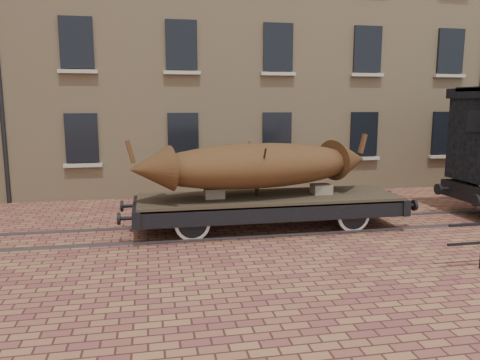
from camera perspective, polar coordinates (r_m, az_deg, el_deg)
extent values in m
plane|color=brown|center=(13.02, 6.00, -5.83)|extent=(90.00, 90.00, 0.00)
cube|color=tan|center=(23.28, 6.18, 18.26)|extent=(40.00, 10.00, 14.00)
cube|color=black|center=(17.15, -18.72, 4.88)|extent=(1.10, 0.12, 1.70)
cube|color=#B2AE9C|center=(17.19, -18.58, 1.71)|extent=(1.30, 0.18, 0.12)
cube|color=black|center=(17.04, -6.94, 5.28)|extent=(1.10, 0.12, 1.70)
cube|color=#B2AE9C|center=(17.08, -6.86, 2.09)|extent=(1.30, 0.18, 0.12)
cube|color=black|center=(17.64, 4.52, 5.46)|extent=(1.10, 0.12, 1.70)
cube|color=#B2AE9C|center=(17.68, 4.53, 2.38)|extent=(1.30, 0.18, 0.12)
cube|color=black|center=(18.88, 14.85, 5.44)|extent=(1.10, 0.12, 1.70)
cube|color=#B2AE9C|center=(18.92, 14.81, 2.56)|extent=(1.30, 0.18, 0.12)
cube|color=black|center=(20.65, 23.67, 5.28)|extent=(1.10, 0.12, 1.70)
cube|color=#B2AE9C|center=(20.68, 23.59, 2.65)|extent=(1.30, 0.18, 0.12)
cube|color=black|center=(17.22, -19.31, 15.55)|extent=(1.10, 0.12, 1.70)
cube|color=#B2AE9C|center=(17.08, -19.16, 12.40)|extent=(1.30, 0.18, 0.12)
cube|color=black|center=(17.11, -7.16, 16.03)|extent=(1.10, 0.12, 1.70)
cube|color=#B2AE9C|center=(16.97, -7.08, 12.87)|extent=(1.30, 0.18, 0.12)
cube|color=black|center=(17.71, 4.66, 15.85)|extent=(1.10, 0.12, 1.70)
cube|color=#B2AE9C|center=(17.57, 4.67, 12.79)|extent=(1.30, 0.18, 0.12)
cube|color=black|center=(18.95, 15.28, 15.13)|extent=(1.10, 0.12, 1.70)
cube|color=#B2AE9C|center=(18.82, 15.23, 12.27)|extent=(1.30, 0.18, 0.12)
cube|color=black|center=(20.71, 24.27, 14.14)|extent=(1.10, 0.12, 1.70)
cube|color=#B2AE9C|center=(20.59, 24.19, 11.52)|extent=(1.30, 0.18, 0.12)
cube|color=#59595E|center=(12.35, 6.98, -6.55)|extent=(30.00, 0.08, 0.06)
cube|color=#59595E|center=(13.68, 5.12, -4.94)|extent=(30.00, 0.08, 0.06)
cube|color=#413324|center=(12.66, 3.54, -2.16)|extent=(6.98, 2.05, 0.11)
cube|color=black|center=(11.81, 4.69, -4.13)|extent=(6.98, 0.15, 0.42)
cube|color=black|center=(13.61, 2.53, -2.30)|extent=(6.98, 0.15, 0.42)
cube|color=black|center=(12.32, -12.42, -3.76)|extent=(0.20, 2.14, 0.42)
cylinder|color=black|center=(11.65, -13.78, -4.58)|extent=(0.33, 0.09, 0.09)
cylinder|color=black|center=(11.66, -14.56, -4.60)|extent=(0.07, 0.30, 0.30)
cylinder|color=black|center=(13.01, -13.51, -3.10)|extent=(0.33, 0.09, 0.09)
cylinder|color=black|center=(13.02, -14.20, -3.12)|extent=(0.07, 0.30, 0.30)
cube|color=black|center=(13.98, 17.52, -2.41)|extent=(0.20, 2.14, 0.42)
cylinder|color=black|center=(13.52, 19.90, -2.94)|extent=(0.33, 0.09, 0.09)
cylinder|color=black|center=(13.60, 20.47, -2.90)|extent=(0.07, 0.30, 0.30)
cylinder|color=black|center=(14.71, 17.12, -1.82)|extent=(0.33, 0.09, 0.09)
cylinder|color=black|center=(14.78, 17.66, -1.79)|extent=(0.07, 0.30, 0.30)
cylinder|color=black|center=(12.40, -6.13, -4.48)|extent=(0.09, 1.77, 0.09)
cylinder|color=silver|center=(11.71, -5.82, -5.31)|extent=(0.89, 0.07, 0.89)
cylinder|color=black|center=(11.71, -5.82, -5.31)|extent=(0.73, 0.09, 0.73)
cube|color=black|center=(11.54, -5.78, -4.38)|extent=(0.84, 0.07, 0.09)
cylinder|color=silver|center=(13.10, -6.40, -3.73)|extent=(0.89, 0.07, 0.89)
cylinder|color=black|center=(13.10, -6.40, -3.73)|extent=(0.73, 0.09, 0.73)
cube|color=black|center=(13.16, -6.46, -2.67)|extent=(0.84, 0.07, 0.09)
cylinder|color=black|center=(13.44, 12.41, -3.55)|extent=(0.09, 1.77, 0.09)
cylinder|color=silver|center=(12.80, 13.68, -4.25)|extent=(0.89, 0.07, 0.89)
cylinder|color=black|center=(12.80, 13.68, -4.25)|extent=(0.73, 0.09, 0.73)
cube|color=black|center=(12.65, 13.93, -3.38)|extent=(0.84, 0.07, 0.09)
cylinder|color=silver|center=(14.09, 11.25, -2.92)|extent=(0.89, 0.07, 0.89)
cylinder|color=black|center=(14.09, 11.25, -2.92)|extent=(0.73, 0.09, 0.73)
cube|color=black|center=(14.14, 11.10, -1.94)|extent=(0.84, 0.07, 0.09)
cube|color=black|center=(12.74, 3.52, -3.76)|extent=(3.72, 0.06, 0.06)
cube|color=gray|center=(12.34, -3.16, -1.59)|extent=(0.51, 0.47, 0.26)
cube|color=gray|center=(13.07, 9.88, -1.09)|extent=(0.51, 0.47, 0.26)
ellipsoid|color=#4F2E13|center=(12.43, 2.07, 1.75)|extent=(6.17, 2.76, 1.19)
cone|color=#4F2E13|center=(11.67, -10.89, 1.33)|extent=(1.19, 1.28, 1.13)
cube|color=#4F2E13|center=(11.55, -13.23, 3.37)|extent=(0.25, 0.16, 0.57)
cone|color=#4F2E13|center=(13.73, 13.06, 2.46)|extent=(1.19, 1.28, 1.13)
cube|color=#4F2E13|center=(13.95, 14.73, 4.32)|extent=(0.25, 0.16, 0.57)
cylinder|color=#2E251B|center=(11.99, 2.59, 0.83)|extent=(0.05, 1.02, 1.42)
cylinder|color=#2E251B|center=(12.92, 1.58, 1.46)|extent=(0.05, 1.02, 1.42)
cube|color=black|center=(15.41, 26.27, -1.52)|extent=(0.24, 2.57, 0.48)
cylinder|color=black|center=(14.45, 26.78, -2.23)|extent=(0.09, 0.34, 0.34)
cylinder|color=black|center=(15.81, 23.01, -1.03)|extent=(0.09, 0.34, 0.34)
cube|color=black|center=(15.17, 26.80, 6.45)|extent=(0.09, 0.64, 0.64)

